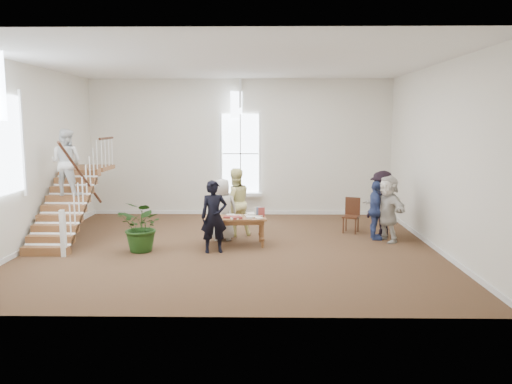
{
  "coord_description": "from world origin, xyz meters",
  "views": [
    {
      "loc": [
        0.78,
        -12.12,
        3.11
      ],
      "look_at": [
        0.58,
        0.4,
        1.33
      ],
      "focal_mm": 35.0,
      "sensor_mm": 36.0,
      "label": 1
    }
  ],
  "objects_px": {
    "woman_cluster_c": "(388,208)",
    "floor_plant": "(143,226)",
    "woman_cluster_b": "(382,203)",
    "police_officer": "(214,217)",
    "side_chair": "(352,213)",
    "elderly_woman": "(222,209)",
    "person_yellow": "(235,202)",
    "library_table": "(235,220)",
    "woman_cluster_a": "(376,210)"
  },
  "relations": [
    {
      "from": "elderly_woman",
      "to": "floor_plant",
      "type": "relative_size",
      "value": 1.32
    },
    {
      "from": "police_officer",
      "to": "woman_cluster_c",
      "type": "distance_m",
      "value": 4.56
    },
    {
      "from": "side_chair",
      "to": "woman_cluster_c",
      "type": "bearing_deg",
      "value": -33.02
    },
    {
      "from": "police_officer",
      "to": "floor_plant",
      "type": "relative_size",
      "value": 1.4
    },
    {
      "from": "woman_cluster_c",
      "to": "police_officer",
      "type": "bearing_deg",
      "value": -99.36
    },
    {
      "from": "woman_cluster_a",
      "to": "woman_cluster_c",
      "type": "height_order",
      "value": "woman_cluster_c"
    },
    {
      "from": "library_table",
      "to": "woman_cluster_c",
      "type": "height_order",
      "value": "woman_cluster_c"
    },
    {
      "from": "woman_cluster_b",
      "to": "elderly_woman",
      "type": "bearing_deg",
      "value": -35.27
    },
    {
      "from": "elderly_woman",
      "to": "woman_cluster_c",
      "type": "distance_m",
      "value": 4.31
    },
    {
      "from": "police_officer",
      "to": "elderly_woman",
      "type": "relative_size",
      "value": 1.06
    },
    {
      "from": "library_table",
      "to": "side_chair",
      "type": "bearing_deg",
      "value": 20.86
    },
    {
      "from": "library_table",
      "to": "elderly_woman",
      "type": "distance_m",
      "value": 0.72
    },
    {
      "from": "library_table",
      "to": "elderly_woman",
      "type": "xyz_separation_m",
      "value": [
        -0.37,
        0.6,
        0.16
      ]
    },
    {
      "from": "library_table",
      "to": "person_yellow",
      "type": "bearing_deg",
      "value": 88.06
    },
    {
      "from": "woman_cluster_b",
      "to": "side_chair",
      "type": "bearing_deg",
      "value": -72.91
    },
    {
      "from": "woman_cluster_c",
      "to": "floor_plant",
      "type": "distance_m",
      "value": 6.24
    },
    {
      "from": "elderly_woman",
      "to": "person_yellow",
      "type": "bearing_deg",
      "value": -134.97
    },
    {
      "from": "police_officer",
      "to": "side_chair",
      "type": "bearing_deg",
      "value": 18.2
    },
    {
      "from": "library_table",
      "to": "woman_cluster_a",
      "type": "relative_size",
      "value": 1.04
    },
    {
      "from": "person_yellow",
      "to": "side_chair",
      "type": "bearing_deg",
      "value": 167.55
    },
    {
      "from": "woman_cluster_c",
      "to": "woman_cluster_a",
      "type": "bearing_deg",
      "value": -151.09
    },
    {
      "from": "woman_cluster_b",
      "to": "woman_cluster_c",
      "type": "xyz_separation_m",
      "value": [
        0.0,
        -0.65,
        -0.03
      ]
    },
    {
      "from": "woman_cluster_b",
      "to": "police_officer",
      "type": "bearing_deg",
      "value": -20.38
    },
    {
      "from": "library_table",
      "to": "woman_cluster_b",
      "type": "height_order",
      "value": "woman_cluster_b"
    },
    {
      "from": "woman_cluster_a",
      "to": "side_chair",
      "type": "bearing_deg",
      "value": 29.64
    },
    {
      "from": "woman_cluster_a",
      "to": "woman_cluster_b",
      "type": "distance_m",
      "value": 0.54
    },
    {
      "from": "person_yellow",
      "to": "elderly_woman",
      "type": "bearing_deg",
      "value": 37.88
    },
    {
      "from": "person_yellow",
      "to": "police_officer",
      "type": "bearing_deg",
      "value": 55.97
    },
    {
      "from": "library_table",
      "to": "floor_plant",
      "type": "xyz_separation_m",
      "value": [
        -2.19,
        -0.62,
        -0.03
      ]
    },
    {
      "from": "woman_cluster_a",
      "to": "woman_cluster_c",
      "type": "bearing_deg",
      "value": -125.37
    },
    {
      "from": "woman_cluster_c",
      "to": "floor_plant",
      "type": "height_order",
      "value": "woman_cluster_c"
    },
    {
      "from": "elderly_woman",
      "to": "person_yellow",
      "type": "distance_m",
      "value": 0.59
    },
    {
      "from": "library_table",
      "to": "floor_plant",
      "type": "distance_m",
      "value": 2.28
    },
    {
      "from": "person_yellow",
      "to": "woman_cluster_c",
      "type": "bearing_deg",
      "value": 150.68
    },
    {
      "from": "library_table",
      "to": "woman_cluster_b",
      "type": "relative_size",
      "value": 0.91
    },
    {
      "from": "police_officer",
      "to": "woman_cluster_a",
      "type": "distance_m",
      "value": 4.36
    },
    {
      "from": "library_table",
      "to": "police_officer",
      "type": "height_order",
      "value": "police_officer"
    },
    {
      "from": "woman_cluster_b",
      "to": "side_chair",
      "type": "distance_m",
      "value": 0.92
    },
    {
      "from": "police_officer",
      "to": "floor_plant",
      "type": "xyz_separation_m",
      "value": [
        -1.72,
        0.04,
        -0.25
      ]
    },
    {
      "from": "woman_cluster_c",
      "to": "woman_cluster_b",
      "type": "bearing_deg",
      "value": 155.72
    },
    {
      "from": "woman_cluster_a",
      "to": "side_chair",
      "type": "height_order",
      "value": "woman_cluster_a"
    },
    {
      "from": "woman_cluster_a",
      "to": "woman_cluster_b",
      "type": "height_order",
      "value": "woman_cluster_b"
    },
    {
      "from": "woman_cluster_c",
      "to": "side_chair",
      "type": "xyz_separation_m",
      "value": [
        -0.74,
        1.08,
        -0.32
      ]
    },
    {
      "from": "library_table",
      "to": "police_officer",
      "type": "relative_size",
      "value": 0.94
    },
    {
      "from": "woman_cluster_c",
      "to": "floor_plant",
      "type": "bearing_deg",
      "value": -103.75
    },
    {
      "from": "person_yellow",
      "to": "woman_cluster_b",
      "type": "height_order",
      "value": "person_yellow"
    },
    {
      "from": "library_table",
      "to": "side_chair",
      "type": "distance_m",
      "value": 3.58
    },
    {
      "from": "floor_plant",
      "to": "side_chair",
      "type": "bearing_deg",
      "value": 22.34
    },
    {
      "from": "elderly_woman",
      "to": "woman_cluster_a",
      "type": "distance_m",
      "value": 4.04
    },
    {
      "from": "floor_plant",
      "to": "side_chair",
      "type": "distance_m",
      "value": 5.83
    }
  ]
}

